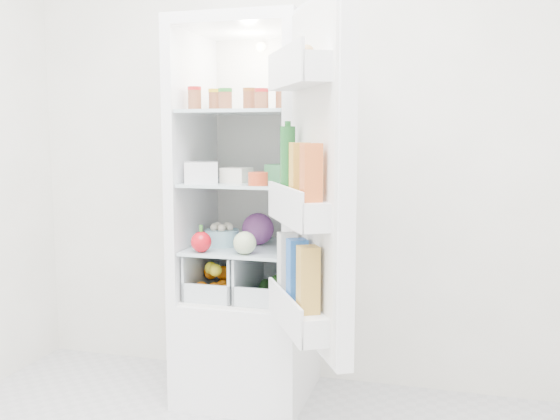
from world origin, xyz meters
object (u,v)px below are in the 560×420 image
(red_cabbage, at_px, (258,229))
(mushroom_bowl, at_px, (222,237))
(refrigerator, at_px, (251,260))
(fridge_door, at_px, (314,185))

(red_cabbage, distance_m, mushroom_bowl, 0.18)
(mushroom_bowl, bearing_deg, refrigerator, 36.95)
(red_cabbage, bearing_deg, refrigerator, 152.31)
(refrigerator, xyz_separation_m, red_cabbage, (0.04, -0.02, 0.16))
(fridge_door, bearing_deg, refrigerator, 7.58)
(fridge_door, bearing_deg, mushroom_bowl, 18.64)
(refrigerator, relative_size, fridge_door, 1.38)
(red_cabbage, relative_size, mushroom_bowl, 0.94)
(refrigerator, height_order, mushroom_bowl, refrigerator)
(mushroom_bowl, relative_size, fridge_door, 0.13)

